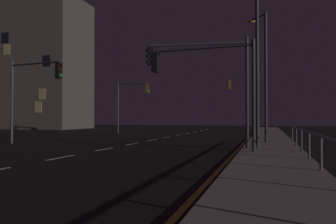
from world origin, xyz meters
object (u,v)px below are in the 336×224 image
Objects in this scene: traffic_light_far_left at (131,97)px; street_lamp_far_end at (254,50)px; traffic_light_near_left at (204,73)px; building_distant at (26,66)px; traffic_light_far_center at (201,70)px; traffic_light_near_right at (33,84)px; traffic_light_far_right at (245,94)px; street_lamp_corner at (263,65)px.

traffic_light_far_left is 0.66× the size of street_lamp_far_end.
building_distant is (-32.70, 31.21, 5.91)m from traffic_light_near_left.
traffic_light_far_center is at bearing -59.05° from traffic_light_far_left.
traffic_light_near_right is 10.58m from traffic_light_far_center.
building_distant is (-21.92, 12.40, 5.80)m from traffic_light_far_left.
traffic_light_far_center is (-0.93, -20.46, -0.10)m from traffic_light_far_right.
street_lamp_corner is (13.45, 3.87, 1.20)m from traffic_light_near_right.
building_distant is at bearing 150.50° from traffic_light_far_left.
traffic_light_near_left is at bearing -75.59° from traffic_light_far_center.
traffic_light_far_right is 20.05m from street_lamp_far_end.
traffic_light_far_center is 0.68× the size of street_lamp_corner.
traffic_light_near_left is at bearing -138.56° from street_lamp_far_end.
traffic_light_far_right is 15.57m from street_lamp_corner.
traffic_light_near_left is 0.96× the size of traffic_light_near_right.
building_distant is at bearing 140.02° from street_lamp_far_end.
traffic_light_far_center is at bearing -169.10° from street_lamp_far_end.
traffic_light_near_left is 1.54m from traffic_light_far_center.
traffic_light_near_right is at bearing 177.03° from street_lamp_far_end.
traffic_light_far_center reaches higher than traffic_light_far_left.
traffic_light_near_right is 0.27× the size of building_distant.
traffic_light_near_left is at bearing -43.66° from building_distant.
traffic_light_near_right is (-0.10, -16.19, -0.14)m from traffic_light_far_left.
traffic_light_far_right is 1.16× the size of traffic_light_near_left.
street_lamp_far_end is (2.58, 0.50, 0.97)m from traffic_light_far_center.
building_distant is at bearing 137.37° from traffic_light_far_center.
traffic_light_far_left is at bearing 119.82° from traffic_light_near_left.
street_lamp_far_end reaches higher than traffic_light_far_right.
street_lamp_far_end is (13.08, -0.68, 1.34)m from traffic_light_near_right.
traffic_light_far_center is (-0.37, 1.45, 0.35)m from traffic_light_near_left.
traffic_light_far_left is 18.20m from street_lamp_corner.
traffic_light_far_left reaches higher than traffic_light_near_right.
traffic_light_far_left is (-11.34, -3.10, -0.33)m from traffic_light_far_right.
traffic_light_far_right reaches higher than traffic_light_near_left.
street_lamp_corner is at bearing 85.34° from street_lamp_far_end.
traffic_light_far_left is at bearing 120.95° from traffic_light_far_center.
traffic_light_near_left is 7.08m from street_lamp_corner.
traffic_light_far_left is at bearing -29.50° from building_distant.
building_distant is (-33.27, 9.30, 5.46)m from traffic_light_far_right.
traffic_light_far_right is at bearing 88.53° from traffic_light_near_left.
building_distant is at bearing 136.34° from traffic_light_near_left.
traffic_light_near_right is 14.05m from street_lamp_corner.
traffic_light_far_left reaches higher than traffic_light_near_left.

